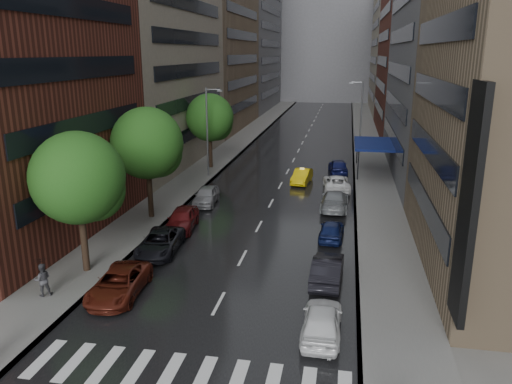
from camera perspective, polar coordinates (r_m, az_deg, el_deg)
ground at (r=23.18m, az=-6.88°, el=-17.16°), size 220.00×220.00×0.00m
road at (r=69.93m, az=5.20°, el=5.34°), size 14.00×140.00×0.01m
sidewalk_left at (r=71.26m, az=-2.06°, el=5.65°), size 4.00×140.00×0.15m
sidewalk_right at (r=69.71m, az=12.61°, el=5.05°), size 4.00×140.00×0.15m
crosswalk at (r=21.56m, az=-7.99°, el=-19.99°), size 13.15×2.80×0.01m
buildings_left at (r=80.21m, az=-5.17°, el=18.14°), size 8.00×108.00×38.00m
buildings_right at (r=75.80m, az=17.88°, el=16.90°), size 8.05×109.10×36.00m
building_far at (r=136.70m, az=8.13°, el=17.04°), size 40.00×14.00×32.00m
tree_near at (r=29.64m, az=-19.69°, el=1.51°), size 5.25×5.25×8.38m
tree_mid at (r=38.45m, az=-12.34°, el=5.45°), size 5.43×5.43×8.65m
tree_far at (r=54.95m, az=-5.30°, el=8.46°), size 5.18×5.18×8.26m
taxi at (r=49.44m, az=5.27°, el=1.81°), size 1.94×4.39×1.40m
parked_cars_left at (r=34.22m, az=-9.98°, el=-4.70°), size 2.74×21.79×1.60m
parked_cars_right at (r=39.48m, az=8.88°, el=-1.84°), size 2.77×36.69×1.59m
ped_black_umbrella at (r=28.64m, az=-23.29°, el=-8.59°), size 1.10×1.05×2.09m
street_lamp_left at (r=51.03m, az=-5.52°, el=7.03°), size 1.74×0.22×9.00m
street_lamp_right at (r=64.01m, az=11.86°, el=8.54°), size 1.74×0.22×9.00m
awning at (r=54.42m, az=13.29°, el=5.36°), size 4.00×8.00×3.12m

